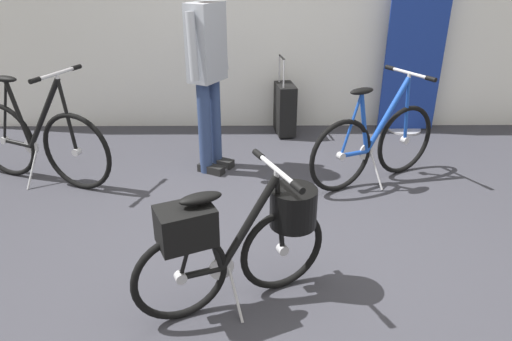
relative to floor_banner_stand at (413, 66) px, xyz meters
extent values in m
plane|color=#38383F|center=(-1.57, -2.41, -0.71)|extent=(6.81, 6.81, 0.00)
cube|color=white|center=(-1.57, 0.21, 0.62)|extent=(6.81, 0.10, 2.66)
cylinder|color=#B7B7BC|center=(0.00, 0.00, -0.70)|extent=(0.36, 0.36, 0.02)
cube|color=navy|center=(0.00, 0.00, 0.10)|extent=(0.60, 0.02, 1.57)
torus|color=black|center=(-1.50, -2.65, -0.45)|extent=(0.49, 0.25, 0.52)
cylinder|color=#B7B7BC|center=(-1.50, -2.65, -0.45)|extent=(0.08, 0.07, 0.06)
torus|color=black|center=(-2.05, -2.90, -0.45)|extent=(0.49, 0.25, 0.52)
cylinder|color=#B7B7BC|center=(-2.05, -2.90, -0.45)|extent=(0.08, 0.07, 0.06)
cylinder|color=black|center=(-1.94, -2.85, -0.46)|extent=(0.22, 0.13, 0.05)
cylinder|color=black|center=(-1.69, -2.74, -0.23)|extent=(0.34, 0.19, 0.50)
cylinder|color=black|center=(-1.88, -2.82, -0.25)|extent=(0.13, 0.09, 0.44)
cylinder|color=black|center=(-1.94, -2.85, -0.46)|extent=(0.22, 0.12, 0.04)
cylinder|color=black|center=(-1.53, -2.66, -0.22)|extent=(0.08, 0.06, 0.47)
cylinder|color=black|center=(-1.99, -2.87, -0.24)|extent=(0.15, 0.08, 0.42)
ellipsoid|color=black|center=(-1.93, -2.84, -0.02)|extent=(0.24, 0.17, 0.05)
cylinder|color=#B7B7BC|center=(-1.55, -2.67, 0.03)|extent=(0.03, 0.03, 0.04)
cylinder|color=#B7B7BC|center=(-1.55, -2.67, 0.05)|extent=(0.21, 0.41, 0.03)
cylinder|color=black|center=(-1.46, -2.87, 0.05)|extent=(0.07, 0.10, 0.04)
cylinder|color=black|center=(-1.64, -2.47, 0.05)|extent=(0.07, 0.10, 0.04)
cylinder|color=#B7B7BC|center=(-1.84, -2.80, -0.46)|extent=(0.13, 0.07, 0.14)
cylinder|color=#B7B7BC|center=(-1.77, -2.87, -0.59)|extent=(0.09, 0.18, 0.24)
cylinder|color=black|center=(-1.45, -2.63, -0.19)|extent=(0.34, 0.34, 0.22)
cube|color=black|center=(-2.00, -2.88, -0.15)|extent=(0.34, 0.30, 0.20)
torus|color=black|center=(-3.08, -1.38, -0.38)|extent=(0.63, 0.27, 0.65)
cylinder|color=#B7B7BC|center=(-3.08, -1.38, -0.38)|extent=(0.07, 0.07, 0.06)
torus|color=black|center=(-3.79, -1.11, -0.38)|extent=(0.63, 0.27, 0.65)
cylinder|color=#B7B7BC|center=(-3.79, -1.11, -0.38)|extent=(0.07, 0.07, 0.06)
cylinder|color=black|center=(-3.65, -1.16, -0.39)|extent=(0.28, 0.14, 0.05)
cylinder|color=black|center=(-3.33, -1.29, -0.10)|extent=(0.43, 0.20, 0.63)
cylinder|color=black|center=(-3.58, -1.19, -0.13)|extent=(0.16, 0.09, 0.55)
cylinder|color=black|center=(-3.65, -1.16, -0.39)|extent=(0.28, 0.12, 0.04)
cylinder|color=black|center=(-3.11, -1.37, -0.09)|extent=(0.09, 0.06, 0.59)
cylinder|color=black|center=(-3.71, -1.14, -0.12)|extent=(0.18, 0.09, 0.53)
ellipsoid|color=black|center=(-3.63, -1.17, 0.16)|extent=(0.24, 0.16, 0.05)
cylinder|color=#B7B7BC|center=(-3.14, -1.36, 0.23)|extent=(0.03, 0.03, 0.04)
cylinder|color=#B7B7BC|center=(-3.14, -1.36, 0.25)|extent=(0.18, 0.42, 0.03)
cylinder|color=black|center=(-3.22, -1.56, 0.25)|extent=(0.07, 0.10, 0.04)
cylinder|color=black|center=(-3.06, -1.15, 0.25)|extent=(0.07, 0.10, 0.04)
cylinder|color=#B7B7BC|center=(-3.52, -1.21, -0.40)|extent=(0.14, 0.06, 0.14)
cylinder|color=#B7B7BC|center=(-3.50, -1.32, -0.56)|extent=(0.08, 0.19, 0.30)
torus|color=black|center=(-0.35, -1.09, -0.40)|extent=(0.55, 0.33, 0.61)
cylinder|color=#B7B7BC|center=(-0.35, -1.09, -0.40)|extent=(0.08, 0.07, 0.06)
torus|color=black|center=(-0.97, -1.43, -0.40)|extent=(0.55, 0.33, 0.61)
cylinder|color=#B7B7BC|center=(-0.97, -1.43, -0.40)|extent=(0.08, 0.07, 0.06)
cylinder|color=#1947B2|center=(-0.85, -1.36, -0.41)|extent=(0.25, 0.16, 0.05)
cylinder|color=#1947B2|center=(-0.57, -1.21, -0.14)|extent=(0.38, 0.24, 0.59)
cylinder|color=#1947B2|center=(-0.78, -1.33, -0.17)|extent=(0.15, 0.10, 0.51)
cylinder|color=#1947B2|center=(-0.85, -1.36, -0.41)|extent=(0.25, 0.15, 0.04)
cylinder|color=#1947B2|center=(-0.38, -1.10, -0.13)|extent=(0.09, 0.07, 0.55)
cylinder|color=#1947B2|center=(-0.90, -1.39, -0.16)|extent=(0.16, 0.10, 0.50)
ellipsoid|color=black|center=(-0.83, -1.35, 0.10)|extent=(0.24, 0.19, 0.05)
cylinder|color=#B7B7BC|center=(-0.40, -1.11, 0.17)|extent=(0.03, 0.03, 0.04)
cylinder|color=#B7B7BC|center=(-0.40, -1.11, 0.19)|extent=(0.24, 0.40, 0.03)
cylinder|color=black|center=(-0.29, -1.30, 0.19)|extent=(0.08, 0.10, 0.04)
cylinder|color=black|center=(-0.51, -0.92, 0.19)|extent=(0.08, 0.10, 0.04)
cylinder|color=#B7B7BC|center=(-0.73, -1.30, -0.42)|extent=(0.13, 0.08, 0.14)
cylinder|color=#B7B7BC|center=(-0.65, -1.35, -0.57)|extent=(0.11, 0.18, 0.28)
cylinder|color=navy|center=(-2.08, -1.05, -0.31)|extent=(0.11, 0.11, 0.81)
cube|color=black|center=(-2.04, -1.08, -0.68)|extent=(0.25, 0.20, 0.07)
cylinder|color=navy|center=(-2.01, -0.91, -0.31)|extent=(0.11, 0.11, 0.81)
cube|color=black|center=(-1.96, -0.94, -0.68)|extent=(0.25, 0.20, 0.07)
cube|color=#999EA8|center=(-2.05, -0.98, 0.41)|extent=(0.33, 0.38, 0.62)
cylinder|color=#999EA8|center=(-2.13, -1.18, 0.41)|extent=(0.11, 0.13, 0.53)
cylinder|color=#999EA8|center=(-1.93, -0.81, 0.41)|extent=(0.11, 0.08, 0.53)
cube|color=black|center=(-1.33, -0.10, -0.43)|extent=(0.23, 0.38, 0.52)
cylinder|color=#B7B7BC|center=(-1.36, -0.22, -0.03)|extent=(0.02, 0.02, 0.28)
cylinder|color=#B7B7BC|center=(-1.39, 0.01, -0.03)|extent=(0.02, 0.02, 0.28)
cylinder|color=black|center=(-1.37, -0.11, 0.11)|extent=(0.05, 0.23, 0.02)
cylinder|color=black|center=(-1.26, -0.22, -0.69)|extent=(0.04, 0.03, 0.04)
cylinder|color=black|center=(-1.29, 0.03, -0.69)|extent=(0.04, 0.03, 0.04)
camera|label=1|loc=(-1.67, -4.86, 1.07)|focal=32.86mm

